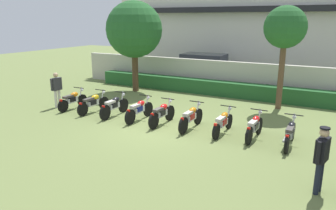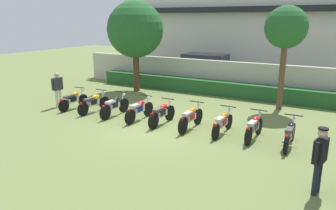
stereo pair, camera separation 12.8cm
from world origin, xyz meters
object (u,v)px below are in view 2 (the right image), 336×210
at_px(motorcycle_in_row_4, 162,113).
at_px(inspector_person, 57,87).
at_px(tree_near_inspector, 135,30).
at_px(motorcycle_in_row_2, 115,106).
at_px(parked_car, 207,69).
at_px(motorcycle_in_row_3, 139,110).
at_px(motorcycle_in_row_0, 73,100).
at_px(motorcycle_in_row_1, 94,103).
at_px(motorcycle_in_row_6, 223,122).
at_px(motorcycle_in_row_8, 290,134).
at_px(motorcycle_in_row_5, 191,117).
at_px(motorcycle_in_row_7, 254,127).
at_px(officer_0, 320,155).
at_px(tree_far_side, 286,29).

relative_size(motorcycle_in_row_4, inspector_person, 1.13).
height_order(tree_near_inspector, motorcycle_in_row_2, tree_near_inspector).
height_order(parked_car, tree_near_inspector, tree_near_inspector).
bearing_deg(motorcycle_in_row_4, motorcycle_in_row_3, 89.15).
relative_size(motorcycle_in_row_0, inspector_person, 1.09).
bearing_deg(tree_near_inspector, inspector_person, -104.25).
xyz_separation_m(tree_near_inspector, motorcycle_in_row_1, (0.90, -4.63, -3.02)).
bearing_deg(motorcycle_in_row_6, tree_near_inspector, 57.51).
bearing_deg(tree_near_inspector, motorcycle_in_row_4, -46.39).
height_order(motorcycle_in_row_3, motorcycle_in_row_8, motorcycle_in_row_3).
bearing_deg(motorcycle_in_row_2, parked_car, -5.00).
relative_size(motorcycle_in_row_5, motorcycle_in_row_6, 1.03).
distance_m(motorcycle_in_row_6, motorcycle_in_row_7, 1.13).
height_order(motorcycle_in_row_1, motorcycle_in_row_6, motorcycle_in_row_1).
distance_m(motorcycle_in_row_4, motorcycle_in_row_8, 4.78).
bearing_deg(motorcycle_in_row_1, motorcycle_in_row_6, -86.54).
relative_size(motorcycle_in_row_5, officer_0, 1.18).
bearing_deg(motorcycle_in_row_0, parked_car, -19.49).
xyz_separation_m(parked_car, motorcycle_in_row_5, (3.00, -8.67, -0.48)).
height_order(motorcycle_in_row_1, motorcycle_in_row_3, motorcycle_in_row_3).
height_order(motorcycle_in_row_3, motorcycle_in_row_4, motorcycle_in_row_4).
bearing_deg(motorcycle_in_row_2, tree_far_side, -53.03).
bearing_deg(inspector_person, motorcycle_in_row_5, 1.23).
height_order(motorcycle_in_row_8, inspector_person, inspector_person).
xyz_separation_m(tree_near_inspector, motorcycle_in_row_0, (-0.30, -4.67, -3.02)).
bearing_deg(officer_0, motorcycle_in_row_3, -9.60).
distance_m(tree_far_side, motorcycle_in_row_3, 7.29).
bearing_deg(motorcycle_in_row_2, motorcycle_in_row_1, 87.90).
bearing_deg(motorcycle_in_row_1, inspector_person, 95.09).
height_order(motorcycle_in_row_0, motorcycle_in_row_6, motorcycle_in_row_0).
height_order(motorcycle_in_row_2, motorcycle_in_row_6, motorcycle_in_row_2).
bearing_deg(motorcycle_in_row_5, officer_0, -120.27).
height_order(tree_far_side, motorcycle_in_row_2, tree_far_side).
distance_m(motorcycle_in_row_3, officer_0, 7.49).
xyz_separation_m(motorcycle_in_row_3, motorcycle_in_row_5, (2.32, 0.03, 0.00)).
bearing_deg(motorcycle_in_row_0, inspector_person, 92.99).
bearing_deg(motorcycle_in_row_0, motorcycle_in_row_1, -88.76).
relative_size(motorcycle_in_row_5, inspector_person, 1.18).
bearing_deg(motorcycle_in_row_4, motorcycle_in_row_6, -84.91).
bearing_deg(parked_car, motorcycle_in_row_3, -86.75).
distance_m(motorcycle_in_row_7, motorcycle_in_row_8, 1.20).
bearing_deg(motorcycle_in_row_1, motorcycle_in_row_7, -86.64).
distance_m(tree_far_side, officer_0, 8.16).
distance_m(parked_car, motorcycle_in_row_6, 9.60).
bearing_deg(inspector_person, parked_car, 66.36).
bearing_deg(motorcycle_in_row_0, tree_near_inspector, -4.52).
relative_size(motorcycle_in_row_0, officer_0, 1.09).
height_order(motorcycle_in_row_7, motorcycle_in_row_8, motorcycle_in_row_7).
relative_size(parked_car, inspector_person, 2.76).
height_order(motorcycle_in_row_0, inspector_person, inspector_person).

